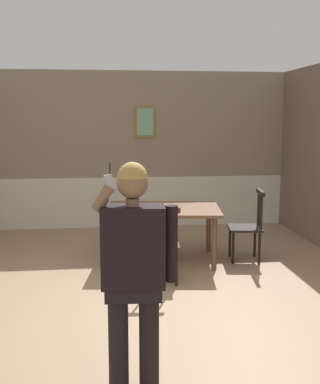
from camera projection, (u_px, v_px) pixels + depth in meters
The scene contains 6 objects.
ground_plane at pixel (145, 304), 4.98m from camera, with size 8.09×8.09×0.00m, color #9E7F60.
room_back_partition at pixel (127, 153), 8.39m from camera, with size 5.70×0.17×2.72m.
dining_table at pixel (163, 214), 6.44m from camera, with size 1.64×1.23×0.72m.
chair_near_window at pixel (248, 226), 6.45m from camera, with size 0.49×0.49×0.97m.
chair_by_doorway at pixel (162, 244), 5.57m from camera, with size 0.44×0.44×0.92m.
person_figure at pixel (134, 264), 3.25m from camera, with size 0.59×0.26×1.63m.
Camera 1 is at (-0.39, -4.73, 1.91)m, focal length 44.79 mm.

